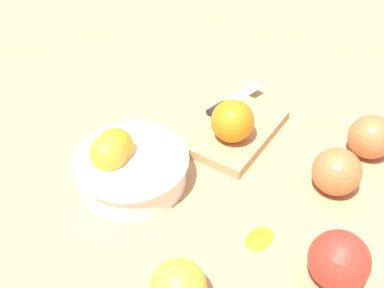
{
  "coord_description": "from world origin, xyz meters",
  "views": [
    {
      "loc": [
        -0.44,
        -0.31,
        0.54
      ],
      "look_at": [
        -0.02,
        0.09,
        0.04
      ],
      "focal_mm": 41.51,
      "sensor_mm": 36.0,
      "label": 1
    }
  ],
  "objects_px": {
    "apple_front_left": "(339,261)",
    "apple_front_left_3": "(178,287)",
    "cutting_board": "(226,127)",
    "apple_front_right_2": "(371,137)",
    "orange_on_board": "(232,121)",
    "knife": "(228,102)",
    "bowl": "(129,164)",
    "apple_front_right": "(337,172)"
  },
  "relations": [
    {
      "from": "orange_on_board",
      "to": "apple_front_right_2",
      "type": "height_order",
      "value": "orange_on_board"
    },
    {
      "from": "orange_on_board",
      "to": "knife",
      "type": "height_order",
      "value": "orange_on_board"
    },
    {
      "from": "apple_front_left_3",
      "to": "apple_front_right_2",
      "type": "bearing_deg",
      "value": -4.62
    },
    {
      "from": "orange_on_board",
      "to": "apple_front_left_3",
      "type": "distance_m",
      "value": 0.33
    },
    {
      "from": "bowl",
      "to": "apple_front_left_3",
      "type": "height_order",
      "value": "bowl"
    },
    {
      "from": "apple_front_left",
      "to": "apple_front_right_2",
      "type": "distance_m",
      "value": 0.28
    },
    {
      "from": "apple_front_right",
      "to": "apple_front_right_2",
      "type": "relative_size",
      "value": 1.0
    },
    {
      "from": "apple_front_right",
      "to": "orange_on_board",
      "type": "bearing_deg",
      "value": 100.39
    },
    {
      "from": "apple_front_right_2",
      "to": "apple_front_left_3",
      "type": "relative_size",
      "value": 1.07
    },
    {
      "from": "cutting_board",
      "to": "apple_front_right_2",
      "type": "xyz_separation_m",
      "value": [
        0.13,
        -0.22,
        0.03
      ]
    },
    {
      "from": "bowl",
      "to": "orange_on_board",
      "type": "xyz_separation_m",
      "value": [
        0.19,
        -0.07,
        0.02
      ]
    },
    {
      "from": "bowl",
      "to": "knife",
      "type": "xyz_separation_m",
      "value": [
        0.26,
        0.01,
        -0.01
      ]
    },
    {
      "from": "knife",
      "to": "apple_front_left",
      "type": "distance_m",
      "value": 0.4
    },
    {
      "from": "apple_front_left",
      "to": "bowl",
      "type": "bearing_deg",
      "value": 101.72
    },
    {
      "from": "apple_front_right_2",
      "to": "knife",
      "type": "bearing_deg",
      "value": 106.87
    },
    {
      "from": "apple_front_left",
      "to": "apple_front_left_3",
      "type": "xyz_separation_m",
      "value": [
        -0.17,
        0.13,
        -0.0
      ]
    },
    {
      "from": "cutting_board",
      "to": "apple_front_right_2",
      "type": "relative_size",
      "value": 2.61
    },
    {
      "from": "cutting_board",
      "to": "apple_front_left_3",
      "type": "relative_size",
      "value": 2.79
    },
    {
      "from": "cutting_board",
      "to": "apple_front_left_3",
      "type": "xyz_separation_m",
      "value": [
        -0.32,
        -0.19,
        0.03
      ]
    },
    {
      "from": "bowl",
      "to": "apple_front_right",
      "type": "relative_size",
      "value": 2.41
    },
    {
      "from": "orange_on_board",
      "to": "apple_front_right_2",
      "type": "relative_size",
      "value": 0.99
    },
    {
      "from": "apple_front_right",
      "to": "apple_front_right_2",
      "type": "height_order",
      "value": "same"
    },
    {
      "from": "bowl",
      "to": "apple_front_left_3",
      "type": "xyz_separation_m",
      "value": [
        -0.1,
        -0.22,
        -0.0
      ]
    },
    {
      "from": "cutting_board",
      "to": "knife",
      "type": "xyz_separation_m",
      "value": [
        0.05,
        0.04,
        0.01
      ]
    },
    {
      "from": "cutting_board",
      "to": "apple_front_right_2",
      "type": "bearing_deg",
      "value": -60.38
    },
    {
      "from": "cutting_board",
      "to": "apple_front_right_2",
      "type": "height_order",
      "value": "apple_front_right_2"
    },
    {
      "from": "cutting_board",
      "to": "apple_front_right_2",
      "type": "distance_m",
      "value": 0.26
    },
    {
      "from": "apple_front_right",
      "to": "apple_front_left_3",
      "type": "distance_m",
      "value": 0.33
    },
    {
      "from": "bowl",
      "to": "cutting_board",
      "type": "xyz_separation_m",
      "value": [
        0.21,
        -0.03,
        -0.03
      ]
    },
    {
      "from": "apple_front_right_2",
      "to": "apple_front_left_3",
      "type": "height_order",
      "value": "apple_front_right_2"
    },
    {
      "from": "knife",
      "to": "apple_front_right_2",
      "type": "height_order",
      "value": "apple_front_right_2"
    },
    {
      "from": "bowl",
      "to": "apple_front_right",
      "type": "height_order",
      "value": "bowl"
    },
    {
      "from": "cutting_board",
      "to": "orange_on_board",
      "type": "height_order",
      "value": "orange_on_board"
    },
    {
      "from": "orange_on_board",
      "to": "apple_front_right",
      "type": "bearing_deg",
      "value": -79.61
    },
    {
      "from": "orange_on_board",
      "to": "knife",
      "type": "xyz_separation_m",
      "value": [
        0.08,
        0.07,
        -0.03
      ]
    },
    {
      "from": "bowl",
      "to": "apple_front_right",
      "type": "xyz_separation_m",
      "value": [
        0.22,
        -0.26,
        0.0
      ]
    },
    {
      "from": "orange_on_board",
      "to": "bowl",
      "type": "bearing_deg",
      "value": 160.74
    },
    {
      "from": "apple_front_right",
      "to": "bowl",
      "type": "bearing_deg",
      "value": 130.73
    },
    {
      "from": "knife",
      "to": "apple_front_left_3",
      "type": "relative_size",
      "value": 2.1
    },
    {
      "from": "cutting_board",
      "to": "orange_on_board",
      "type": "bearing_deg",
      "value": -128.38
    },
    {
      "from": "orange_on_board",
      "to": "apple_front_right",
      "type": "relative_size",
      "value": 0.98
    },
    {
      "from": "knife",
      "to": "apple_front_left",
      "type": "height_order",
      "value": "apple_front_left"
    }
  ]
}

